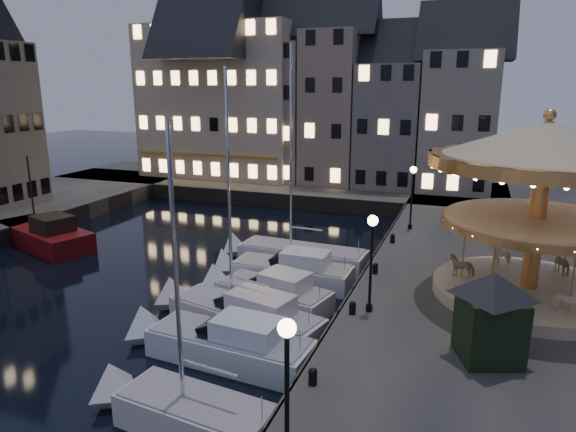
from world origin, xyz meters
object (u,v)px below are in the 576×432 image
at_px(motorboat_d, 266,294).
at_px(ticket_kiosk, 493,301).
at_px(streetlamp_b, 372,250).
at_px(motorboat_a, 183,412).
at_px(streetlamp_c, 412,189).
at_px(bollard_d, 393,238).
at_px(motorboat_b, 221,344).
at_px(motorboat_e, 285,272).
at_px(carousel, 543,177).
at_px(red_fishing_boat, 45,236).
at_px(bollard_c, 375,268).
at_px(motorboat_f, 294,255).
at_px(bollard_b, 352,307).
at_px(motorboat_c, 238,315).
at_px(bollard_a, 313,376).
at_px(streetlamp_a, 287,377).

height_order(motorboat_d, ticket_kiosk, ticket_kiosk).
height_order(streetlamp_b, motorboat_a, motorboat_a).
bearing_deg(streetlamp_c, bollard_d, -99.73).
bearing_deg(ticket_kiosk, motorboat_b, -172.95).
bearing_deg(bollard_d, motorboat_e, -133.73).
relative_size(streetlamp_b, carousel, 0.44).
relative_size(motorboat_d, red_fishing_boat, 0.77).
height_order(streetlamp_c, carousel, carousel).
height_order(motorboat_b, motorboat_d, same).
distance_m(red_fishing_boat, ticket_kiosk, 28.89).
height_order(motorboat_b, carousel, carousel).
xyz_separation_m(bollard_c, ticket_kiosk, (5.22, -6.90, 1.84)).
bearing_deg(motorboat_f, motorboat_b, -84.88).
distance_m(bollard_b, motorboat_c, 5.13).
distance_m(streetlamp_b, bollard_d, 10.30).
relative_size(bollard_a, motorboat_c, 0.05).
height_order(streetlamp_a, streetlamp_b, same).
bearing_deg(streetlamp_c, motorboat_d, -114.33).
xyz_separation_m(bollard_b, ticket_kiosk, (5.22, -1.90, 1.84)).
distance_m(bollard_c, carousel, 8.72).
bearing_deg(motorboat_b, carousel, 33.21).
bearing_deg(bollard_c, carousel, -4.51).
distance_m(bollard_a, motorboat_c, 7.13).
bearing_deg(bollard_d, bollard_c, -90.00).
height_order(bollard_d, motorboat_b, motorboat_b).
xyz_separation_m(motorboat_d, motorboat_e, (-0.22, 3.15, 0.00)).
bearing_deg(streetlamp_c, carousel, -56.17).
distance_m(streetlamp_b, motorboat_a, 9.55).
bearing_deg(motorboat_f, bollard_c, -31.18).
bearing_deg(streetlamp_b, red_fishing_boat, 166.63).
bearing_deg(bollard_b, ticket_kiosk, -19.96).
relative_size(bollard_a, ticket_kiosk, 0.16).
height_order(streetlamp_b, ticket_kiosk, streetlamp_b).
bearing_deg(streetlamp_a, bollard_b, 93.61).
bearing_deg(red_fishing_boat, motorboat_d, -12.23).
bearing_deg(motorboat_c, streetlamp_c, 68.84).
relative_size(motorboat_a, ticket_kiosk, 2.86).
bearing_deg(ticket_kiosk, streetlamp_b, 152.59).
distance_m(motorboat_d, motorboat_f, 6.27).
xyz_separation_m(streetlamp_a, motorboat_a, (-4.34, 2.25, -3.48)).
bearing_deg(motorboat_b, bollard_c, 60.79).
xyz_separation_m(motorboat_c, carousel, (12.02, 4.97, 6.09)).
bearing_deg(motorboat_e, bollard_b, -46.76).
bearing_deg(motorboat_b, streetlamp_a, -51.27).
xyz_separation_m(streetlamp_a, motorboat_e, (-5.58, 14.79, -3.38)).
height_order(streetlamp_c, motorboat_b, streetlamp_c).
bearing_deg(bollard_d, motorboat_d, -119.68).
height_order(motorboat_c, ticket_kiosk, motorboat_c).
bearing_deg(motorboat_e, bollard_a, -65.24).
bearing_deg(red_fishing_boat, motorboat_c, -20.45).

